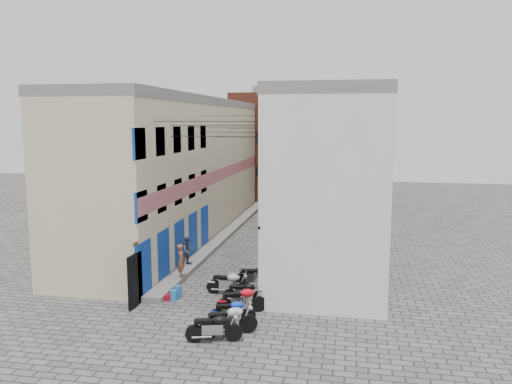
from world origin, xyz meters
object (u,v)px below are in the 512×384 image
Objects in this scene: motorcycle_c at (232,310)px; red_crate at (166,297)px; motorcycle_e at (245,291)px; person_b at (188,251)px; motorcycle_b at (229,319)px; motorcycle_f at (229,282)px; person_a at (181,261)px; water_jug_near at (174,295)px; motorcycle_d at (242,298)px; motorcycle_a at (214,326)px; water_jug_far at (178,291)px; motorcycle_g at (256,275)px.

red_crate is (-3.32, 1.84, -0.40)m from motorcycle_c.
motorcycle_e is 5.66m from person_b.
motorcycle_b is 1.46× the size of person_b.
red_crate is at bearing -64.93° from motorcycle_f.
person_a is 3.51× the size of water_jug_near.
motorcycle_c is at bearing -113.46° from person_b.
motorcycle_f is at bearing -174.54° from motorcycle_d.
motorcycle_e is 3.38m from red_crate.
motorcycle_d is 3.24m from water_jug_near.
water_jug_near is 0.34m from red_crate.
red_crate is at bearing -159.13° from motorcycle_b.
motorcycle_a is 1.36× the size of person_b.
motorcycle_d reaches higher than motorcycle_f.
motorcycle_f reaches higher than motorcycle_e.
motorcycle_a is 3.87× the size of water_jug_far.
red_crate is (-3.34, -0.25, -0.41)m from motorcycle_e.
motorcycle_g reaches higher than motorcycle_c.
motorcycle_g is (1.02, 0.94, 0.05)m from motorcycle_f.
water_jug_near is (-3.02, -0.25, -0.30)m from motorcycle_e.
person_b reaches higher than motorcycle_f.
motorcycle_g is (0.11, 1.88, 0.09)m from motorcycle_e.
motorcycle_b is at bearing -40.05° from red_crate.
motorcycle_c is (0.24, 1.66, -0.05)m from motorcycle_a.
motorcycle_g is at bearing -84.67° from person_b.
person_a reaches higher than red_crate.
motorcycle_d is at bearing 157.18° from motorcycle_a.
motorcycle_e is 1.15× the size of person_a.
water_jug_far is at bearing 171.10° from person_a.
motorcycle_f reaches higher than motorcycle_c.
motorcycle_c is at bearing -37.59° from water_jug_far.
motorcycle_c is 7.32m from person_b.
motorcycle_d is 1.03× the size of motorcycle_f.
motorcycle_c is 3.73m from water_jug_far.
motorcycle_f is 2.44m from water_jug_near.
motorcycle_c is 3.50× the size of water_jug_far.
motorcycle_d reaches higher than motorcycle_c.
motorcycle_g is at bearing 174.03° from motorcycle_e.
motorcycle_g is (0.00, 5.03, 0.01)m from motorcycle_b.
motorcycle_a is 5.65m from motorcycle_g.
motorcycle_e is at bearing -145.06° from person_a.
motorcycle_d is 1.28× the size of person_a.
motorcycle_g is 5.71× the size of red_crate.
water_jug_far is at bearing 84.06° from water_jug_near.
motorcycle_a is at bearing -51.83° from water_jug_near.
motorcycle_g is 4.09m from red_crate.
motorcycle_e is 4.11m from person_a.
motorcycle_a is 1.68m from motorcycle_c.
motorcycle_a is 8.67m from person_b.
water_jug_far is (-2.06, -0.76, -0.32)m from motorcycle_f.
motorcycle_f is (-0.65, 4.69, 0.01)m from motorcycle_a.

